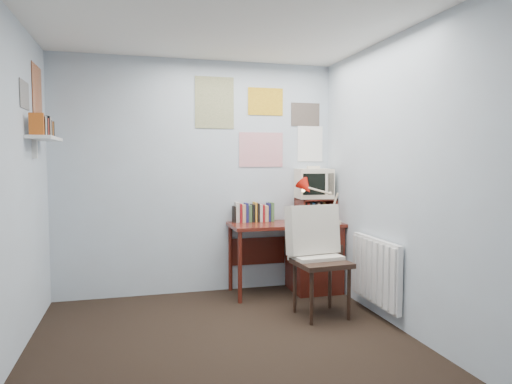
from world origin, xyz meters
TOP-DOWN VIEW (x-y plane):
  - ground at (0.00, 0.00)m, footprint 3.50×3.50m
  - back_wall at (0.00, 1.75)m, footprint 3.00×0.02m
  - right_wall at (1.50, 0.00)m, footprint 0.02×3.50m
  - ceiling at (0.00, 0.00)m, footprint 3.00×3.50m
  - desk at (1.17, 1.48)m, footprint 1.20×0.55m
  - desk_chair at (0.98, 0.68)m, footprint 0.54×0.52m
  - desk_lamp at (1.39, 1.26)m, footprint 0.33×0.30m
  - tv_riser at (1.29, 1.59)m, footprint 0.40×0.30m
  - crt_tv at (1.27, 1.61)m, footprint 0.41×0.38m
  - book_row at (0.66, 1.66)m, footprint 0.60×0.14m
  - radiator at (1.46, 0.55)m, footprint 0.09×0.80m
  - wall_shelf at (-1.40, 1.10)m, footprint 0.20×0.62m
  - posters_back at (0.70, 1.74)m, footprint 1.20×0.01m
  - posters_left at (-1.49, 1.10)m, footprint 0.01×0.70m

SIDE VIEW (x-z plane):
  - ground at x=0.00m, z-range 0.00..0.00m
  - desk at x=1.17m, z-range 0.03..0.79m
  - radiator at x=1.46m, z-range 0.12..0.72m
  - desk_chair at x=0.98m, z-range 0.00..0.99m
  - book_row at x=0.66m, z-range 0.76..0.98m
  - tv_riser at x=1.29m, z-range 0.76..1.01m
  - desk_lamp at x=1.39m, z-range 0.76..1.19m
  - crt_tv at x=1.27m, z-range 1.01..1.37m
  - back_wall at x=0.00m, z-range 0.00..2.50m
  - right_wall at x=1.50m, z-range 0.00..2.50m
  - wall_shelf at x=-1.40m, z-range 1.50..1.74m
  - posters_back at x=0.70m, z-range 1.40..2.30m
  - posters_left at x=-1.49m, z-range 1.70..2.30m
  - ceiling at x=0.00m, z-range 2.49..2.51m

